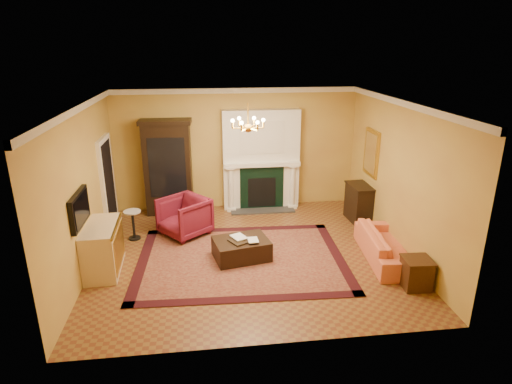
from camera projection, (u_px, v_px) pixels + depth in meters
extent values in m
cube|color=brown|center=(249.00, 254.00, 8.59)|extent=(6.00, 5.50, 0.02)
cube|color=white|center=(248.00, 102.00, 7.60)|extent=(6.00, 5.50, 0.02)
cube|color=gold|center=(236.00, 149.00, 10.68)|extent=(6.00, 0.02, 3.00)
cube|color=gold|center=(272.00, 249.00, 5.51)|extent=(6.00, 0.02, 3.00)
cube|color=gold|center=(83.00, 189.00, 7.74)|extent=(0.02, 5.50, 3.00)
cube|color=gold|center=(399.00, 177.00, 8.45)|extent=(0.02, 5.50, 3.00)
cube|color=white|center=(261.00, 160.00, 10.68)|extent=(1.90, 0.32, 2.50)
cube|color=silver|center=(262.00, 138.00, 10.32)|extent=(1.10, 0.01, 0.80)
cube|color=black|center=(262.00, 188.00, 10.75)|extent=(1.10, 0.02, 1.10)
cube|color=black|center=(262.00, 192.00, 10.78)|extent=(0.70, 0.02, 0.75)
cube|color=#333333|center=(262.00, 210.00, 10.81)|extent=(1.60, 0.50, 0.04)
cube|color=white|center=(261.00, 163.00, 10.64)|extent=(1.90, 0.44, 0.10)
cylinder|color=white|center=(231.00, 188.00, 10.63)|extent=(0.14, 0.14, 1.18)
cylinder|color=white|center=(292.00, 186.00, 10.82)|extent=(0.14, 0.14, 1.18)
cube|color=silver|center=(236.00, 91.00, 10.16)|extent=(6.00, 0.08, 0.12)
cube|color=silver|center=(75.00, 109.00, 7.27)|extent=(0.08, 5.50, 0.12)
cube|color=silver|center=(405.00, 104.00, 7.97)|extent=(0.08, 5.50, 0.12)
cube|color=silver|center=(108.00, 184.00, 9.49)|extent=(0.08, 1.05, 2.10)
cube|color=black|center=(110.00, 185.00, 9.50)|extent=(0.02, 0.85, 1.95)
cube|color=black|center=(79.00, 209.00, 7.23)|extent=(0.08, 0.95, 0.58)
cube|color=black|center=(82.00, 209.00, 7.24)|extent=(0.01, 0.85, 0.48)
cube|color=gold|center=(371.00, 153.00, 9.71)|extent=(0.05, 0.76, 1.05)
cube|color=white|center=(370.00, 153.00, 9.71)|extent=(0.01, 0.62, 0.90)
cylinder|color=gold|center=(248.00, 114.00, 7.67)|extent=(0.03, 0.03, 0.40)
sphere|color=gold|center=(248.00, 128.00, 7.75)|extent=(0.16, 0.16, 0.16)
sphere|color=#FFE5B2|center=(263.00, 120.00, 7.74)|extent=(0.07, 0.07, 0.07)
sphere|color=#FFE5B2|center=(254.00, 118.00, 7.95)|extent=(0.07, 0.07, 0.07)
sphere|color=#FFE5B2|center=(239.00, 118.00, 7.92)|extent=(0.07, 0.07, 0.07)
sphere|color=#FFE5B2|center=(233.00, 121.00, 7.67)|extent=(0.07, 0.07, 0.07)
sphere|color=#FFE5B2|center=(242.00, 123.00, 7.46)|extent=(0.07, 0.07, 0.07)
sphere|color=#FFE5B2|center=(257.00, 122.00, 7.50)|extent=(0.07, 0.07, 0.07)
cube|color=#4E1310|center=(241.00, 259.00, 8.37)|extent=(4.13, 3.17, 0.02)
cube|color=black|center=(168.00, 169.00, 10.36)|extent=(1.13, 0.55, 2.22)
imported|color=maroon|center=(184.00, 215.00, 9.31)|extent=(1.24, 1.25, 0.94)
cylinder|color=black|center=(135.00, 238.00, 9.25)|extent=(0.25, 0.25, 0.04)
cylinder|color=black|center=(133.00, 225.00, 9.15)|extent=(0.05, 0.05, 0.58)
cylinder|color=silver|center=(132.00, 212.00, 9.05)|extent=(0.36, 0.36, 0.03)
cube|color=beige|center=(103.00, 248.00, 7.85)|extent=(0.62, 1.23, 0.90)
imported|color=#DE6646|center=(386.00, 241.00, 8.29)|extent=(0.74, 1.97, 0.75)
cube|color=#38220F|center=(416.00, 274.00, 7.34)|extent=(0.47, 0.47, 0.51)
cube|color=black|center=(359.00, 203.00, 10.10)|extent=(0.48, 0.78, 0.85)
cube|color=black|center=(241.00, 249.00, 8.35)|extent=(1.16, 0.94, 0.39)
cube|color=black|center=(242.00, 240.00, 8.23)|extent=(0.56, 0.52, 0.03)
imported|color=gray|center=(233.00, 232.00, 8.18)|extent=(0.23, 0.13, 0.32)
imported|color=gray|center=(248.00, 235.00, 8.12)|extent=(0.20, 0.03, 0.27)
cylinder|color=tan|center=(240.00, 160.00, 10.55)|extent=(0.11, 0.11, 0.09)
cone|color=#0E3416|center=(240.00, 152.00, 10.48)|extent=(0.16, 0.16, 0.34)
cylinder|color=tan|center=(290.00, 158.00, 10.70)|extent=(0.12, 0.12, 0.10)
cone|color=#0E3416|center=(290.00, 149.00, 10.62)|extent=(0.17, 0.17, 0.36)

